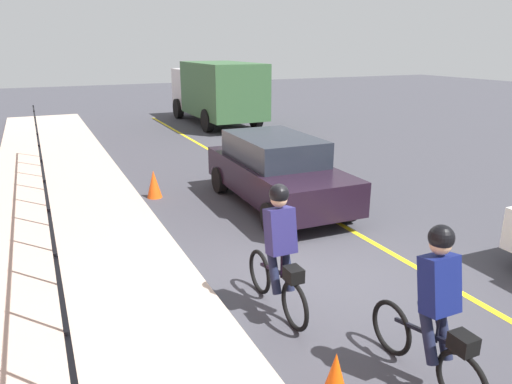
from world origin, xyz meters
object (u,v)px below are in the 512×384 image
(cyclist_follow, at_px, (435,309))
(traffic_cone_far, at_px, (335,382))
(cyclist_lead, at_px, (279,251))
(box_truck_background, at_px, (216,90))
(traffic_cone_near, at_px, (154,184))
(parked_sedan_rear, at_px, (276,170))

(cyclist_follow, bearing_deg, traffic_cone_far, 86.20)
(cyclist_lead, relative_size, cyclist_follow, 1.00)
(cyclist_lead, distance_m, cyclist_follow, 2.11)
(cyclist_lead, xyz_separation_m, traffic_cone_far, (-1.88, 0.36, -0.58))
(traffic_cone_far, bearing_deg, cyclist_follow, -93.99)
(cyclist_lead, xyz_separation_m, cyclist_follow, (-1.96, -0.79, 0.00))
(box_truck_background, xyz_separation_m, traffic_cone_near, (-9.80, 5.28, -1.22))
(cyclist_lead, bearing_deg, box_truck_background, -17.42)
(cyclist_follow, relative_size, parked_sedan_rear, 0.41)
(cyclist_follow, distance_m, traffic_cone_far, 1.28)
(parked_sedan_rear, bearing_deg, cyclist_lead, -25.52)
(parked_sedan_rear, relative_size, box_truck_background, 0.66)
(box_truck_background, height_order, traffic_cone_far, box_truck_background)
(parked_sedan_rear, bearing_deg, traffic_cone_far, -20.78)
(parked_sedan_rear, distance_m, box_truck_background, 11.92)
(cyclist_lead, xyz_separation_m, parked_sedan_rear, (4.08, -2.07, -0.09))
(cyclist_lead, bearing_deg, cyclist_follow, -157.95)
(cyclist_follow, xyz_separation_m, parked_sedan_rear, (6.04, -1.28, -0.09))
(cyclist_lead, height_order, traffic_cone_near, cyclist_lead)
(cyclist_follow, xyz_separation_m, traffic_cone_far, (0.08, 1.14, -0.58))
(traffic_cone_far, bearing_deg, traffic_cone_near, -0.26)
(traffic_cone_far, bearing_deg, cyclist_lead, -10.70)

